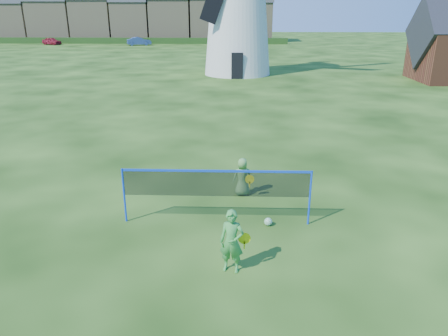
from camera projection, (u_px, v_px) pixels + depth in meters
name	position (u px, v px, depth m)	size (l,w,h in m)	color
ground	(216.00, 226.00, 11.39)	(220.00, 220.00, 0.00)	black
windmill	(238.00, 1.00, 36.35)	(14.16, 5.92, 18.51)	white
badminton_net	(216.00, 184.00, 11.19)	(5.05, 0.05, 1.55)	blue
player_girl	(232.00, 241.00, 9.21)	(0.72, 0.46, 1.47)	green
player_boy	(242.00, 177.00, 13.13)	(0.68, 0.46, 1.21)	#5E9C4B
play_ball	(268.00, 222.00, 11.40)	(0.22, 0.22, 0.22)	green
terraced_houses	(114.00, 19.00, 78.07)	(58.75, 8.40, 8.30)	tan
hedge	(110.00, 41.00, 73.67)	(62.00, 0.80, 1.00)	#193814
car_left	(52.00, 41.00, 71.24)	(1.40, 3.47, 1.18)	maroon
car_right	(139.00, 41.00, 70.01)	(1.39, 3.99, 1.31)	navy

